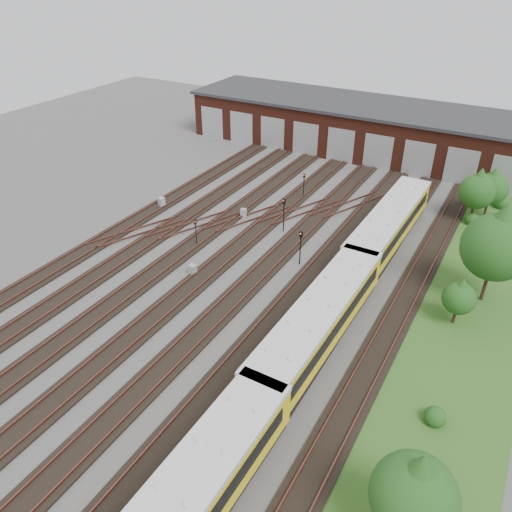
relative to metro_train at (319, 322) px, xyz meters
The scene contains 22 objects.
ground 10.22m from the metro_train, behind, with size 120.00×120.00×0.00m, color #4D4A47.
track_network 10.40m from the metro_train, behind, with size 30.40×70.00×0.33m.
maintenance_shed 41.47m from the metro_train, 103.97° to the left, with size 51.00×12.50×6.35m.
grass_verge 13.80m from the metro_train, 48.72° to the left, with size 8.00×55.00×0.05m, color #28531B.
metro_train is the anchor object (origin of this frame).
signal_mast_0 17.30m from the metro_train, 155.08° to the left, with size 0.27×0.26×2.66m.
signal_mast_1 16.83m from the metro_train, 125.41° to the left, with size 0.33×0.31×3.57m.
signal_mast_2 24.42m from the metro_train, 117.58° to the left, with size 0.23×0.22×2.96m.
signal_mast_3 10.73m from the metro_train, 122.29° to the left, with size 0.31×0.29×3.32m.
relay_cabinet_0 26.55m from the metro_train, 153.18° to the left, with size 0.69×0.57×1.15m, color #999C9E.
relay_cabinet_1 20.61m from the metro_train, 135.80° to the left, with size 0.59×0.49×0.99m, color #999C9E.
relay_cabinet_2 13.40m from the metro_train, 167.25° to the left, with size 0.60×0.50×1.00m, color #999C9E.
relay_cabinet_3 29.21m from the metro_train, 93.82° to the left, with size 0.59×0.49×0.99m, color #999C9E.
relay_cabinet_4 16.56m from the metro_train, 93.54° to the left, with size 0.58×0.48×0.96m, color #999C9E.
tree_0 26.02m from the metro_train, 76.64° to the left, with size 3.53×3.53×5.84m.
tree_1 28.10m from the metro_train, 75.34° to the left, with size 3.31×3.31×5.48m.
tree_2 15.14m from the metro_train, 51.32° to the left, with size 5.22×5.22×8.66m.
tree_3 10.78m from the metro_train, 43.26° to the left, with size 2.44×2.44×4.05m.
tree_4 14.19m from the metro_train, 49.82° to the right, with size 3.93×3.93×6.51m.
bush_0 9.29m from the metro_train, 17.32° to the right, with size 1.30×1.30×1.30m, color #1F4814.
bush_1 25.50m from the metro_train, 75.94° to the left, with size 1.42×1.42×1.42m, color #1F4814.
bush_2 31.35m from the metro_train, 74.72° to the left, with size 1.58×1.58×1.58m, color #1F4814.
Camera 1 is at (19.50, -25.63, 24.11)m, focal length 35.00 mm.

